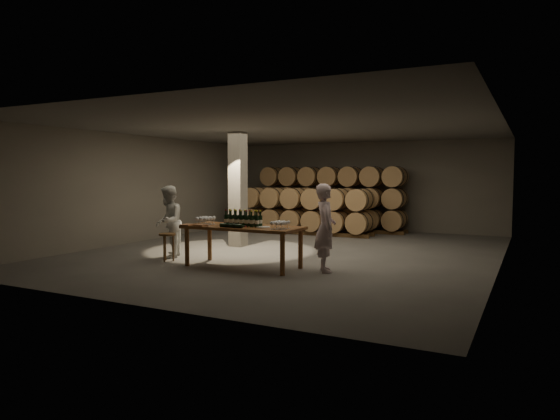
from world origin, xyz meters
The scene contains 15 objects.
room centered at (-1.80, 0.20, 1.60)m, with size 12.00×12.00×12.00m.
tasting_table centered at (0.00, -2.50, 0.80)m, with size 2.60×1.10×0.90m.
barrel_stack_back centered at (-0.96, 5.20, 1.20)m, with size 5.48×0.95×2.31m.
barrel_stack_front centered at (-1.35, 3.80, 0.83)m, with size 4.70×0.95×1.57m.
bottle_cluster centered at (0.01, -2.50, 1.03)m, with size 0.87×0.24×0.36m.
lying_bottles centered at (-0.04, -2.89, 0.94)m, with size 0.63×0.08×0.08m.
glass_cluster_left centered at (-0.91, -2.61, 1.03)m, with size 0.31×0.42×0.18m.
glass_cluster_right centered at (0.98, -2.63, 1.02)m, with size 0.30×0.41×0.16m.
plate centered at (0.54, -2.55, 0.91)m, with size 0.29×0.29×0.02m, color silver.
notebook_near centered at (-0.83, -2.89, 0.92)m, with size 0.26×0.20×0.03m, color #985C37.
notebook_corner centered at (-1.18, -2.91, 0.91)m, with size 0.22×0.28×0.02m, color #985C37.
pen centered at (-0.68, -2.92, 0.91)m, with size 0.01×0.01×0.14m, color black.
stool centered at (-1.96, -2.65, 0.53)m, with size 0.39×0.39×0.65m.
person_man centered at (1.78, -2.16, 0.91)m, with size 0.67×0.44×1.83m, color beige.
person_woman centered at (-2.27, -2.24, 0.88)m, with size 0.85×0.66×1.75m, color silver.
Camera 1 is at (5.61, -11.71, 2.00)m, focal length 32.00 mm.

